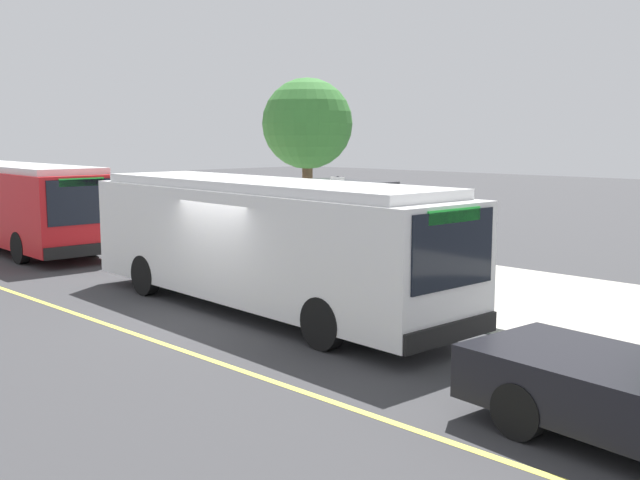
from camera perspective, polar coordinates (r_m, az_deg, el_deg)
The scene contains 10 objects.
ground_plane at distance 16.76m, azimuth -7.29°, elevation -5.72°, with size 120.00×120.00×0.00m, color #38383A.
sidewalk_curb at distance 20.87m, azimuth 5.85°, elevation -2.79°, with size 44.00×6.40×0.15m, color #B7B2A8.
lane_stripe_center at distance 15.56m, azimuth -13.75°, elevation -6.93°, with size 36.00×0.14×0.01m, color #E0D64C.
transit_bus_main at distance 16.97m, azimuth -4.37°, elevation 0.05°, with size 10.92×3.13×2.95m.
transit_bus_second at distance 28.34m, azimuth -21.90°, elevation 2.63°, with size 10.68×3.11×2.95m.
bus_shelter at distance 22.35m, azimuth 1.73°, elevation 2.72°, with size 2.90×1.60×2.48m.
waiting_bench at distance 22.51m, azimuth 2.26°, elevation -0.54°, with size 1.60×0.48×0.95m.
route_sign_post at distance 18.50m, azimuth 1.33°, elevation 1.77°, with size 0.44×0.08×2.80m.
pedestrian_commuter at distance 20.10m, azimuth 0.02°, elevation -0.15°, with size 0.24×0.40×1.69m.
street_tree_near_shelter at distance 26.00m, azimuth -0.97°, elevation 8.71°, with size 3.09×3.09×5.74m.
Camera 1 is at (12.92, -9.94, 3.91)m, focal length 42.35 mm.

